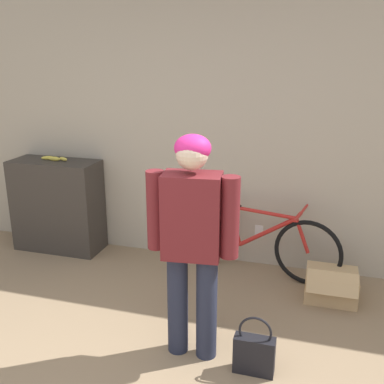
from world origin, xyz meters
The scene contains 7 objects.
wall_back centered at (0.00, 2.61, 1.30)m, with size 8.00×0.07×2.60m.
side_shelf centered at (-1.57, 2.36, 0.49)m, with size 0.92×0.40×0.97m.
person centered at (0.31, 1.04, 0.92)m, with size 0.62×0.28×1.57m.
bicycle centered at (0.52, 2.38, 0.34)m, with size 1.66×0.47×0.69m.
banana centered at (-1.57, 2.38, 1.00)m, with size 0.32×0.09×0.04m.
handbag centered at (0.76, 0.95, 0.15)m, with size 0.27×0.10×0.42m.
cardboard_box centered at (1.26, 2.09, 0.12)m, with size 0.43×0.43×0.31m.
Camera 1 is at (1.07, -1.57, 2.05)m, focal length 42.00 mm.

